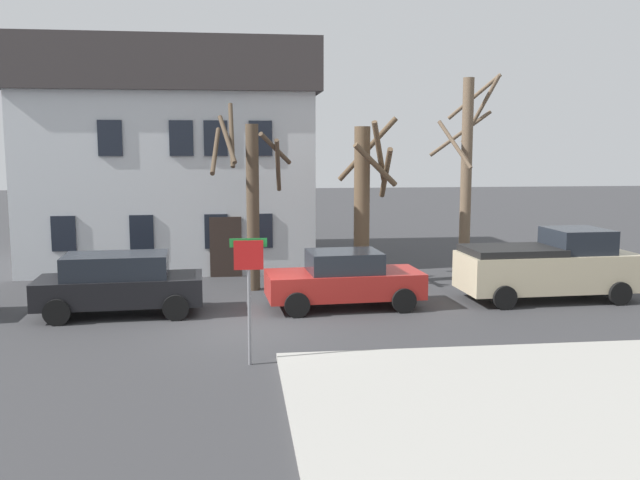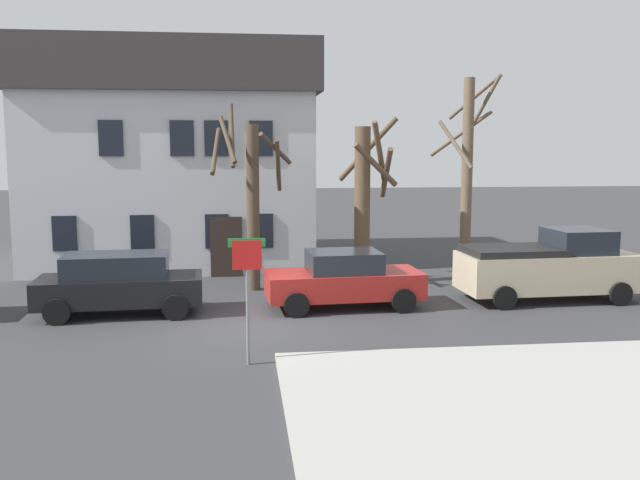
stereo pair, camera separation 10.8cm
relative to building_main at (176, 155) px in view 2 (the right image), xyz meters
The scene contains 11 objects.
ground_plane 12.03m from the building_main, 76.04° to the right, with size 120.00×120.00×0.00m, color #38383A.
sidewalk_slab 20.21m from the building_main, 64.38° to the right, with size 10.73×8.64×0.12m, color #A8A59E.
building_main is the anchor object (origin of this frame).
tree_bare_near 6.99m from the building_main, 65.53° to the right, with size 2.52×2.47×5.88m.
tree_bare_mid 8.76m from the building_main, 40.66° to the right, with size 1.98×2.46×5.52m.
tree_bare_far 11.36m from the building_main, 25.10° to the right, with size 2.33×2.33×7.03m.
car_black_wagon 9.73m from the building_main, 94.82° to the right, with size 4.43×2.18×1.66m.
car_red_sedan 11.02m from the building_main, 59.22° to the right, with size 4.43×2.25×1.61m.
pickup_truck_beige 14.82m from the building_main, 37.27° to the right, with size 5.19×2.33×2.11m.
street_sign_pole 14.31m from the building_main, 79.31° to the right, with size 0.76×0.07×2.65m.
bicycle_leaning 7.84m from the building_main, 108.95° to the right, with size 1.72×0.43×1.03m.
Camera 2 is at (-0.23, -16.74, 4.46)m, focal length 38.40 mm.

